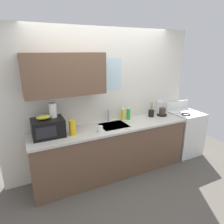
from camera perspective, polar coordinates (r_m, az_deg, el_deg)
The scene contains 14 objects.
ground_plane at distance 3.02m, azimuth 11.43°, elevation -28.27°, with size 5.90×4.40×0.02m, color #59544C.
kitchen_wall_assembly at distance 3.44m, azimuth -4.47°, elevation 4.50°, with size 3.50×0.42×2.50m.
counter_unit at distance 3.56m, azimuth 0.01°, elevation -10.70°, with size 2.73×0.63×0.90m.
sink_faucet at distance 3.55m, azimuth -1.07°, elevation -1.02°, with size 0.03×0.03×0.22m, color #B2B5BA.
stove_range at distance 4.51m, azimuth 20.02°, elevation -5.51°, with size 0.60×0.60×1.08m.
microwave at distance 3.09m, azimuth -17.92°, elevation -4.32°, with size 0.46×0.35×0.27m.
banana_bunch at distance 3.03m, azimuth -19.15°, elevation -1.46°, with size 0.20×0.11×0.07m, color gold.
paper_towel_roll at distance 3.07m, azimuth -16.65°, elevation 0.52°, with size 0.11×0.11×0.22m, color white.
coffee_maker at distance 4.02m, azimuth 13.96°, elevation 0.57°, with size 0.19×0.21×0.28m.
dish_soap_bottle_yellow at distance 3.64m, azimuth 3.17°, elevation -0.51°, with size 0.07×0.07×0.24m.
dish_soap_bottle_green at distance 3.66m, azimuth 4.73°, elevation -0.42°, with size 0.07×0.07×0.24m.
cereal_canister at distance 3.06m, azimuth -11.31°, elevation -4.34°, with size 0.10×0.10×0.23m, color gold.
mug_white at distance 3.13m, azimuth -3.43°, elevation -4.90°, with size 0.08×0.08×0.10m, color white.
utensil_crock at distance 3.90m, azimuth 11.20°, elevation -0.29°, with size 0.11×0.11×0.29m.
Camera 1 is at (-1.38, -2.82, 2.14)m, focal length 31.79 mm.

